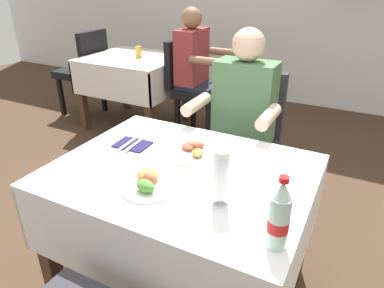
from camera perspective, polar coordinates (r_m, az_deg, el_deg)
main_dining_table at (r=1.66m, az=-1.61°, el=-9.20°), size 1.13×0.88×0.75m
chair_far_diner_seat at (r=2.33m, az=8.30°, el=0.98°), size 0.44×0.50×0.97m
seated_diner_far at (r=2.17m, az=7.83°, el=3.59°), size 0.50×0.46×1.26m
plate_near_camera at (r=1.44m, az=-7.14°, el=-6.29°), size 0.23×0.23×0.07m
plate_far_diner at (r=1.69m, az=-0.46°, el=-1.16°), size 0.26×0.26×0.04m
beer_glass_left at (r=1.28m, az=4.72°, el=-5.36°), size 0.07×0.07×0.23m
cola_bottle_primary at (r=1.13m, az=13.92°, el=-11.45°), size 0.07×0.07×0.26m
napkin_cutlery_set at (r=1.80m, az=-9.62°, el=-0.03°), size 0.18×0.19×0.01m
background_dining_table at (r=3.82m, az=-9.31°, el=11.10°), size 0.96×0.86×0.75m
background_chair_left at (r=4.26m, az=-16.97°, el=11.71°), size 0.50×0.44×0.97m
background_chair_right at (r=3.47m, az=0.08°, el=9.71°), size 0.50×0.44×0.97m
background_patron at (r=3.41m, az=0.83°, el=12.14°), size 0.46×0.50×1.26m
background_table_tumbler at (r=3.74m, az=-8.64°, el=14.56°), size 0.06×0.06×0.11m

